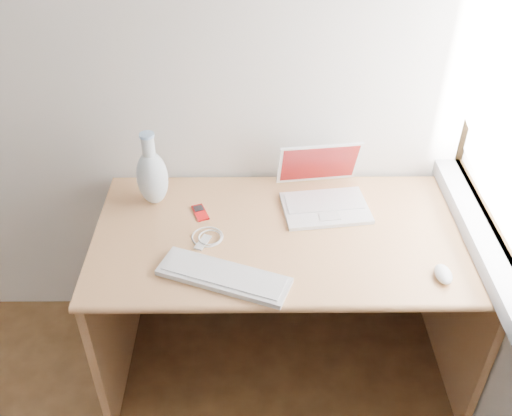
{
  "coord_description": "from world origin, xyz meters",
  "views": [
    {
      "loc": [
        0.9,
        -0.21,
        2.07
      ],
      "look_at": [
        0.91,
        1.35,
        0.88
      ],
      "focal_mm": 40.0,
      "sensor_mm": 36.0,
      "label": 1
    }
  ],
  "objects_px": {
    "desk": "(287,260)",
    "laptop": "(325,192)",
    "external_keyboard": "(224,276)",
    "vase": "(152,176)"
  },
  "relations": [
    {
      "from": "desk",
      "to": "laptop",
      "type": "distance_m",
      "value": 0.32
    },
    {
      "from": "laptop",
      "to": "external_keyboard",
      "type": "xyz_separation_m",
      "value": [
        -0.37,
        -0.41,
        -0.04
      ]
    },
    {
      "from": "desk",
      "to": "vase",
      "type": "distance_m",
      "value": 0.62
    },
    {
      "from": "laptop",
      "to": "desk",
      "type": "bearing_deg",
      "value": -154.44
    },
    {
      "from": "laptop",
      "to": "vase",
      "type": "height_order",
      "value": "vase"
    },
    {
      "from": "laptop",
      "to": "vase",
      "type": "relative_size",
      "value": 1.14
    },
    {
      "from": "desk",
      "to": "external_keyboard",
      "type": "xyz_separation_m",
      "value": [
        -0.23,
        -0.32,
        0.23
      ]
    },
    {
      "from": "laptop",
      "to": "external_keyboard",
      "type": "relative_size",
      "value": 0.75
    },
    {
      "from": "desk",
      "to": "laptop",
      "type": "xyz_separation_m",
      "value": [
        0.14,
        0.09,
        0.27
      ]
    },
    {
      "from": "external_keyboard",
      "to": "vase",
      "type": "xyz_separation_m",
      "value": [
        -0.28,
        0.42,
        0.11
      ]
    }
  ]
}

